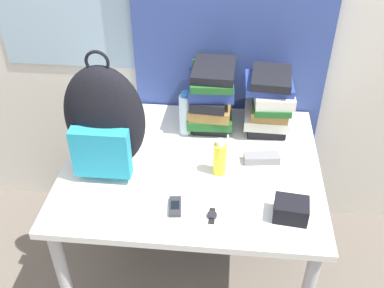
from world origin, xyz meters
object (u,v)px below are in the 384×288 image
at_px(camera_pouch, 291,210).
at_px(wristwatch, 212,215).
at_px(cell_phone, 175,207).
at_px(sunscreen_bottle, 220,158).
at_px(sunglasses_case, 262,158).
at_px(backpack, 105,122).
at_px(book_stack_center, 269,101).
at_px(book_stack_left, 211,95).
at_px(water_bottle, 185,114).
at_px(sports_bottle, 209,110).

xyz_separation_m(camera_pouch, wristwatch, (-0.28, -0.03, -0.03)).
distance_m(cell_phone, camera_pouch, 0.43).
xyz_separation_m(sunscreen_bottle, camera_pouch, (0.27, -0.23, -0.04)).
distance_m(cell_phone, sunglasses_case, 0.45).
bearing_deg(backpack, wristwatch, -29.77).
bearing_deg(wristwatch, sunglasses_case, 60.89).
bearing_deg(sunscreen_bottle, book_stack_center, 59.79).
relative_size(book_stack_center, sunglasses_case, 1.84).
bearing_deg(sunglasses_case, wristwatch, -119.11).
bearing_deg(sunscreen_bottle, wristwatch, -93.27).
height_order(book_stack_left, water_bottle, book_stack_left).
bearing_deg(wristwatch, camera_pouch, 5.11).
bearing_deg(sunglasses_case, sports_bottle, 138.13).
relative_size(sports_bottle, wristwatch, 2.95).
relative_size(water_bottle, wristwatch, 2.71).
relative_size(sunglasses_case, camera_pouch, 1.17).
bearing_deg(cell_phone, book_stack_left, 80.52).
relative_size(book_stack_center, sports_bottle, 1.22).
bearing_deg(sports_bottle, cell_phone, -99.94).
height_order(book_stack_left, sports_bottle, book_stack_left).
height_order(book_stack_left, camera_pouch, book_stack_left).
height_order(sunscreen_bottle, sunglasses_case, sunscreen_bottle).
xyz_separation_m(book_stack_center, water_bottle, (-0.37, -0.08, -0.04)).
xyz_separation_m(cell_phone, camera_pouch, (0.42, -0.00, 0.03)).
height_order(sunscreen_bottle, cell_phone, sunscreen_bottle).
height_order(camera_pouch, wristwatch, camera_pouch).
distance_m(book_stack_left, water_bottle, 0.15).
bearing_deg(water_bottle, sunglasses_case, -27.87).
xyz_separation_m(backpack, sunglasses_case, (0.63, 0.09, -0.20)).
height_order(book_stack_center, wristwatch, book_stack_center).
bearing_deg(backpack, sunscreen_bottle, -0.00).
bearing_deg(book_stack_center, backpack, -151.99).
relative_size(sports_bottle, sunscreen_bottle, 1.44).
distance_m(backpack, camera_pouch, 0.78).
distance_m(book_stack_center, cell_phone, 0.69).
relative_size(cell_phone, sunglasses_case, 0.66).
height_order(backpack, book_stack_left, backpack).
height_order(book_stack_center, sunglasses_case, book_stack_center).
bearing_deg(water_bottle, cell_phone, -88.39).
bearing_deg(sunscreen_bottle, water_bottle, 122.10).
bearing_deg(book_stack_left, camera_pouch, -60.32).
xyz_separation_m(backpack, sunscreen_bottle, (0.46, -0.00, -0.15)).
bearing_deg(water_bottle, sports_bottle, 16.62).
xyz_separation_m(book_stack_center, sunscreen_bottle, (-0.20, -0.35, -0.06)).
distance_m(water_bottle, cell_phone, 0.50).
relative_size(book_stack_left, water_bottle, 1.40).
bearing_deg(backpack, water_bottle, 43.03).
relative_size(sunscreen_bottle, sunglasses_case, 1.05).
bearing_deg(book_stack_left, cell_phone, -99.48).
relative_size(sunglasses_case, wristwatch, 1.96).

